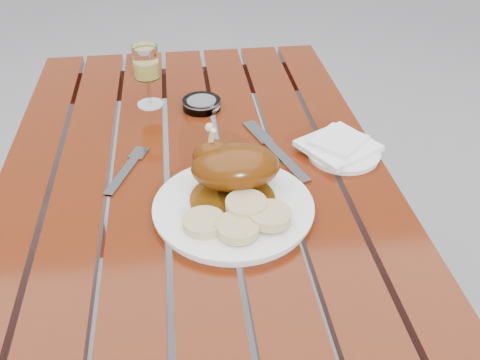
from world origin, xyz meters
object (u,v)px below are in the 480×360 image
at_px(wine_glass, 148,76).
at_px(ashtray, 202,104).
at_px(dinner_plate, 233,208).
at_px(table, 201,282).
at_px(side_plate, 343,153).

height_order(wine_glass, ashtray, wine_glass).
xyz_separation_m(wine_glass, ashtray, (0.13, -0.04, -0.07)).
bearing_deg(wine_glass, dinner_plate, -70.74).
xyz_separation_m(table, wine_glass, (-0.09, 0.26, 0.45)).
distance_m(table, side_plate, 0.50).
xyz_separation_m(table, side_plate, (0.32, -0.02, 0.38)).
xyz_separation_m(dinner_plate, side_plate, (0.26, 0.16, -0.00)).
height_order(side_plate, ashtray, ashtray).
bearing_deg(side_plate, ashtray, 138.88).
bearing_deg(ashtray, side_plate, -41.12).
distance_m(dinner_plate, side_plate, 0.31).
bearing_deg(dinner_plate, table, 108.95).
xyz_separation_m(table, dinner_plate, (0.06, -0.19, 0.38)).
bearing_deg(table, side_plate, -4.28).
bearing_deg(wine_glass, table, -70.52).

